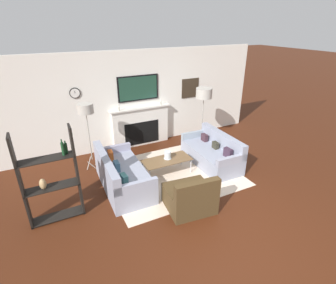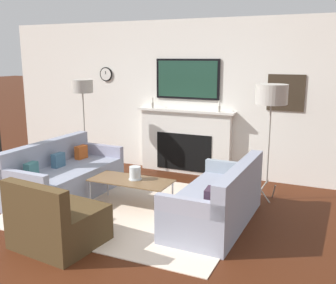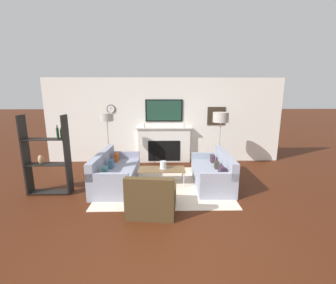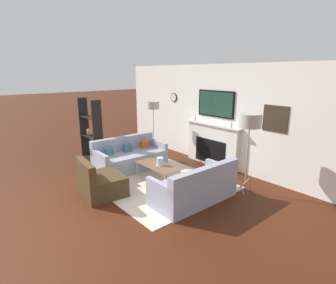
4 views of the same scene
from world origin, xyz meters
name	(u,v)px [view 3 (image 3 of 4)]	position (x,y,z in m)	size (l,w,h in m)	color
ground_plane	(165,246)	(0.00, 0.00, 0.00)	(60.00, 60.00, 0.00)	#431D0D
fireplace_wall	(164,125)	(0.00, 4.30, 1.22)	(7.60, 0.28, 2.70)	white
area_rug	(165,184)	(0.00, 2.30, 0.01)	(3.02, 2.58, 0.01)	beige
couch_left	(115,174)	(-1.20, 2.31, 0.29)	(0.92, 1.86, 0.82)	#8F95A8
couch_right	(213,174)	(1.21, 2.30, 0.28)	(0.84, 1.74, 0.79)	#8F95A8
armchair	(152,199)	(-0.24, 1.00, 0.26)	(0.95, 0.89, 0.79)	#45331C
coffee_table	(162,170)	(-0.07, 2.36, 0.37)	(1.15, 0.52, 0.39)	brown
hurricane_candle	(163,165)	(-0.03, 2.40, 0.47)	(0.18, 0.18, 0.19)	silver
floor_lamp_left	(107,118)	(-1.61, 3.42, 1.53)	(0.36, 0.36, 1.68)	#9E998E
floor_lamp_right	(221,118)	(1.61, 3.42, 1.54)	(0.45, 0.45, 1.70)	#9E998E
shelf_unit	(47,157)	(-2.59, 1.89, 0.84)	(0.95, 0.28, 1.77)	black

